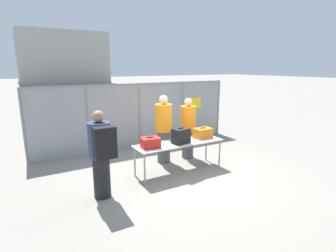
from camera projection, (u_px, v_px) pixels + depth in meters
The scene contains 11 objects.
ground_plane at pixel (181, 171), 6.61m from camera, with size 120.00×120.00×0.00m, color gray.
fence_section at pixel (140, 114), 8.47m from camera, with size 6.70×0.07×2.07m.
inspection_table at pixel (179, 145), 6.45m from camera, with size 2.27×0.68×0.76m.
suitcase_red at pixel (150, 143), 6.01m from camera, with size 0.45×0.36×0.26m.
suitcase_black at pixel (181, 136), 6.34m from camera, with size 0.44×0.36×0.39m.
suitcase_orange at pixel (203, 133), 6.84m from camera, with size 0.47×0.32×0.28m.
traveler_hooded at pixel (101, 152), 5.06m from camera, with size 0.44×0.68×1.77m.
security_worker_near at pixel (164, 128), 7.05m from camera, with size 0.46×0.46×1.84m.
security_worker_far at pixel (188, 127), 7.42m from camera, with size 0.43×0.43×1.73m.
utility_trailer at pixel (174, 121), 10.72m from camera, with size 3.69×2.14×0.67m.
distant_hangar at pixel (61, 58), 43.26m from camera, with size 12.78×12.56×7.77m.
Camera 1 is at (-3.39, -5.18, 2.59)m, focal length 28.00 mm.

